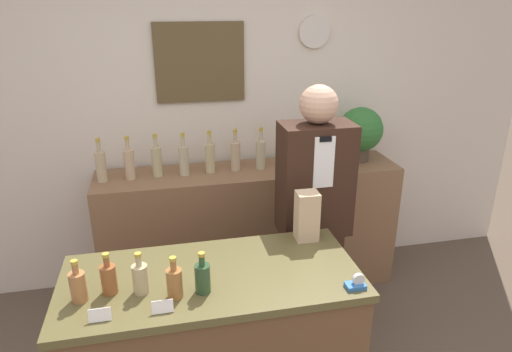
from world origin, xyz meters
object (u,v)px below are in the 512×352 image
tape_dispenser (356,283)px  paper_bag (307,216)px  shopkeeper (313,222)px  potted_plant (360,131)px

tape_dispenser → paper_bag: bearing=99.3°
shopkeeper → tape_dispenser: bearing=-94.9°
paper_bag → potted_plant: bearing=53.0°
shopkeeper → paper_bag: bearing=-116.0°
paper_bag → shopkeeper: bearing=64.0°
potted_plant → tape_dispenser: bearing=-114.3°
tape_dispenser → shopkeeper: bearing=85.1°
paper_bag → tape_dispenser: bearing=-80.7°
potted_plant → tape_dispenser: size_ratio=4.65×
shopkeeper → paper_bag: 0.40m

